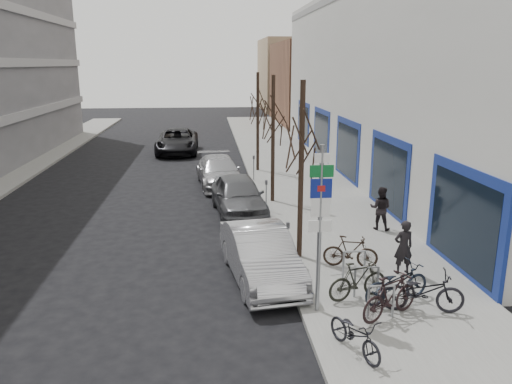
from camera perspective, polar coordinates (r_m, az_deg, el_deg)
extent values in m
plane|color=black|center=(12.33, -4.38, -14.40)|extent=(120.00, 120.00, 0.00)
cube|color=slate|center=(22.11, 6.78, -1.03)|extent=(5.00, 70.00, 0.15)
cube|color=brown|center=(52.51, 9.18, 12.17)|extent=(12.00, 14.00, 8.00)
cube|color=#937A5B|center=(67.22, 6.36, 13.16)|extent=(13.00, 12.00, 9.00)
cylinder|color=gray|center=(11.74, 7.25, -4.77)|extent=(0.10, 0.10, 4.20)
cube|color=white|center=(11.25, 7.58, 3.87)|extent=(0.35, 0.03, 0.22)
cube|color=#0C5926|center=(11.31, 7.53, 2.38)|extent=(0.55, 0.03, 0.28)
cube|color=navy|center=(11.40, 7.46, 0.41)|extent=(0.50, 0.03, 0.45)
cube|color=maroon|center=(11.39, 7.47, 0.40)|extent=(0.18, 0.02, 0.14)
cube|color=white|center=(11.52, 7.39, -1.76)|extent=(0.45, 0.03, 0.45)
cube|color=white|center=(11.65, 7.32, -3.89)|extent=(0.55, 0.03, 0.28)
cylinder|color=gray|center=(12.18, 12.71, -12.20)|extent=(0.06, 0.06, 0.80)
cylinder|color=gray|center=(12.38, 15.41, -11.94)|extent=(0.06, 0.06, 0.80)
cylinder|color=gray|center=(12.11, 14.19, -10.38)|extent=(0.60, 0.06, 0.06)
cylinder|color=gray|center=(13.13, 11.22, -10.10)|extent=(0.06, 0.06, 0.80)
cylinder|color=gray|center=(13.31, 13.73, -9.90)|extent=(0.06, 0.06, 0.80)
cylinder|color=gray|center=(13.06, 12.58, -8.40)|extent=(0.60, 0.06, 0.06)
cylinder|color=gray|center=(14.09, 9.95, -8.27)|extent=(0.06, 0.06, 0.80)
cylinder|color=gray|center=(14.26, 12.30, -8.12)|extent=(0.06, 0.06, 0.80)
cylinder|color=gray|center=(14.03, 11.21, -6.69)|extent=(0.60, 0.06, 0.06)
cylinder|color=black|center=(14.91, 5.16, 2.03)|extent=(0.16, 0.16, 5.50)
cylinder|color=black|center=(21.22, 1.95, 5.81)|extent=(0.16, 0.16, 5.50)
cylinder|color=black|center=(27.63, 0.20, 7.83)|extent=(0.16, 0.16, 5.50)
cylinder|color=gray|center=(14.94, 3.63, -6.11)|extent=(0.05, 0.05, 1.10)
cube|color=#3F3F44|center=(14.73, 3.67, -3.82)|extent=(0.10, 0.08, 0.18)
cylinder|color=gray|center=(20.13, 1.18, -0.63)|extent=(0.05, 0.05, 1.10)
cube|color=#3F3F44|center=(19.98, 1.19, 1.11)|extent=(0.10, 0.08, 0.18)
cylinder|color=gray|center=(25.46, -0.26, 2.58)|extent=(0.05, 0.05, 1.10)
cube|color=#3F3F44|center=(25.33, -0.26, 3.98)|extent=(0.10, 0.08, 0.18)
imported|color=black|center=(10.78, 11.29, -15.31)|extent=(1.06, 1.67, 0.98)
imported|color=black|center=(12.27, 15.11, -11.38)|extent=(1.85, 1.34, 1.10)
imported|color=black|center=(13.07, 15.79, -9.65)|extent=(1.98, 1.15, 1.16)
imported|color=black|center=(13.01, 11.56, -9.80)|extent=(1.76, 0.97, 1.03)
imported|color=black|center=(12.75, 18.52, -10.38)|extent=(2.05, 1.00, 1.20)
imported|color=black|center=(14.89, 10.75, -6.67)|extent=(1.68, 0.89, 0.98)
imported|color=#B7B8BD|center=(14.11, 0.51, -7.15)|extent=(2.20, 4.72, 1.50)
imported|color=#54555A|center=(20.12, -2.02, -0.37)|extent=(2.34, 4.83, 1.59)
imported|color=#A5A6AA|center=(24.93, -4.23, 2.33)|extent=(2.53, 5.15, 1.44)
imported|color=black|center=(34.59, -8.98, 5.76)|extent=(2.73, 5.86, 1.62)
imported|color=black|center=(14.72, 16.49, -6.06)|extent=(0.61, 0.43, 1.57)
imported|color=black|center=(18.36, 14.04, -1.78)|extent=(0.70, 0.62, 1.59)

